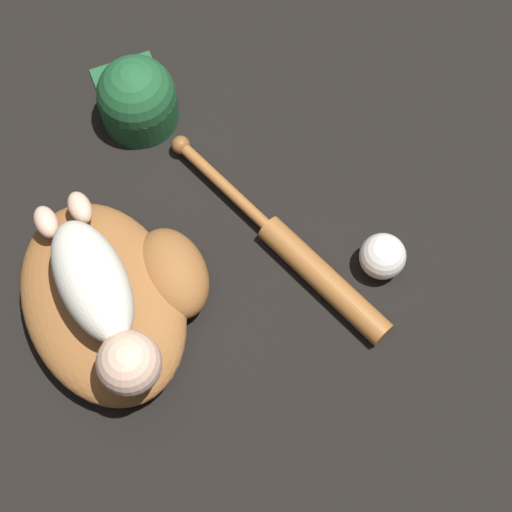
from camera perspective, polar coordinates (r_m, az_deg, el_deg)
The scene contains 6 objects.
ground_plane at distance 1.45m, azimuth -8.55°, elevation -3.13°, with size 6.00×6.00×0.00m, color black.
baseball_glove at distance 1.40m, azimuth -9.40°, elevation -2.70°, with size 0.42×0.36×0.10m.
baby_figure at distance 1.30m, azimuth -10.30°, elevation -2.91°, with size 0.36×0.16×0.10m.
baseball_bat at distance 1.44m, azimuth 3.12°, elevation -0.21°, with size 0.51×0.08×0.05m.
baseball at distance 1.43m, azimuth 8.44°, elevation -0.03°, with size 0.08×0.08×0.08m.
baseball_cap at distance 1.55m, azimuth -7.94°, elevation 10.39°, with size 0.21×0.17×0.14m.
Camera 1 is at (0.49, -0.12, 1.36)m, focal length 60.00 mm.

